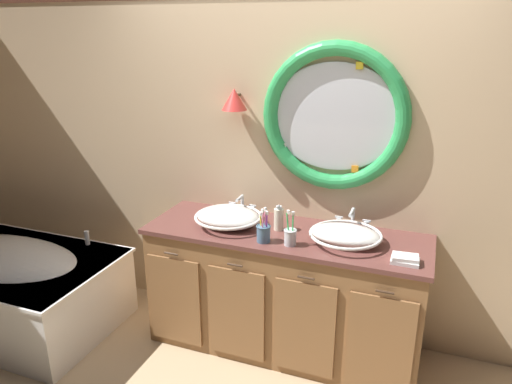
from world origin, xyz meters
TOP-DOWN VIEW (x-y plane):
  - ground_plane at (0.00, 0.00)m, footprint 14.00×14.00m
  - back_wall_assembly at (0.02, 0.59)m, footprint 6.40×0.26m
  - vanity_counter at (0.06, 0.26)m, footprint 1.82×0.63m
  - bathtub at (-1.95, -0.18)m, footprint 1.65×0.95m
  - sink_basin_left at (-0.33, 0.23)m, footprint 0.45×0.45m
  - sink_basin_right at (0.45, 0.23)m, footprint 0.44×0.44m
  - faucet_set_left at (-0.33, 0.47)m, footprint 0.21×0.12m
  - faucet_set_right at (0.45, 0.47)m, footprint 0.23×0.14m
  - toothbrush_holder_left at (-0.02, 0.07)m, footprint 0.09×0.09m
  - toothbrush_holder_right at (0.15, 0.08)m, footprint 0.08×0.08m
  - soap_dispenser at (0.01, 0.28)m, footprint 0.06×0.07m
  - folded_hand_towel at (0.81, 0.09)m, footprint 0.15×0.11m

SIDE VIEW (x-z plane):
  - ground_plane at x=0.00m, z-range 0.00..0.00m
  - bathtub at x=-1.95m, z-range 0.00..0.64m
  - vanity_counter at x=0.06m, z-range 0.00..0.85m
  - folded_hand_towel at x=0.81m, z-range 0.85..0.90m
  - faucet_set_left at x=-0.33m, z-range 0.84..0.98m
  - sink_basin_right at x=0.45m, z-range 0.85..0.96m
  - toothbrush_holder_right at x=0.15m, z-range 0.80..1.02m
  - faucet_set_right at x=0.45m, z-range 0.84..0.98m
  - sink_basin_left at x=-0.33m, z-range 0.85..0.97m
  - toothbrush_holder_left at x=-0.02m, z-range 0.80..1.02m
  - soap_dispenser at x=0.01m, z-range 0.84..1.02m
  - back_wall_assembly at x=0.02m, z-range 0.02..2.62m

